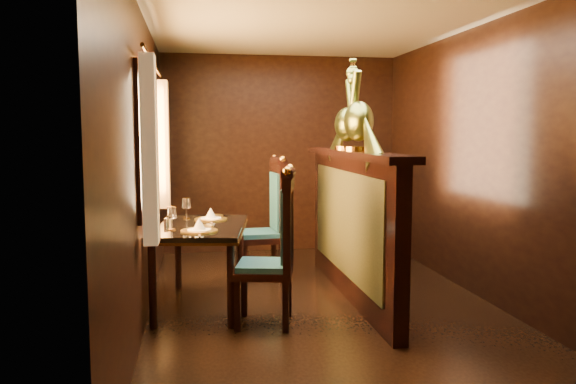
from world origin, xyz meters
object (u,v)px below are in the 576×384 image
Objects in this scene: chair_right at (271,215)px; peacock_right at (347,109)px; peacock_left at (359,104)px; dining_table at (200,233)px; chair_left at (279,243)px.

peacock_right is (0.65, -0.57, 1.07)m from chair_right.
peacock_left is at bearing -90.00° from peacock_right.
peacock_left is at bearing 4.56° from dining_table.
chair_right is at bearing 97.89° from chair_left.
dining_table is 1.61× the size of peacock_left.
peacock_left reaches higher than chair_right.
peacock_left is 0.37m from peacock_right.
chair_left is 1.41m from chair_right.
chair_left is at bearing -99.84° from chair_right.
peacock_right reaches higher than chair_left.
peacock_right is at bearing 90.00° from peacock_left.
peacock_left is at bearing -60.04° from chair_right.
dining_table is 1.77m from peacock_right.
peacock_right is (1.38, 0.27, 1.08)m from dining_table.
chair_right is at bearing 57.65° from dining_table.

